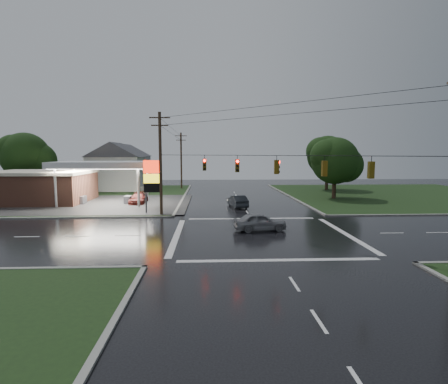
{
  "coord_description": "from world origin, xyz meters",
  "views": [
    {
      "loc": [
        -4.38,
        -28.1,
        6.68
      ],
      "look_at": [
        -2.91,
        4.87,
        3.0
      ],
      "focal_mm": 28.0,
      "sensor_mm": 36.0,
      "label": 1
    }
  ],
  "objects_px": {
    "house_far": "(127,164)",
    "utility_pole_nw": "(160,162)",
    "pylon_sign": "(153,178)",
    "house_near": "(117,166)",
    "car_pump": "(139,198)",
    "tree_ne_near": "(336,161)",
    "car_crossing": "(260,222)",
    "gas_station": "(50,184)",
    "tree_ne_far": "(328,156)",
    "car_north": "(238,201)",
    "tree_nw_behind": "(26,156)",
    "utility_pole_n": "(181,160)"
  },
  "relations": [
    {
      "from": "utility_pole_nw",
      "to": "car_crossing",
      "type": "height_order",
      "value": "utility_pole_nw"
    },
    {
      "from": "utility_pole_nw",
      "to": "tree_ne_far",
      "type": "xyz_separation_m",
      "value": [
        26.65,
        24.49,
        0.46
      ]
    },
    {
      "from": "house_far",
      "to": "tree_ne_far",
      "type": "xyz_separation_m",
      "value": [
        39.1,
        -14.01,
        1.77
      ]
    },
    {
      "from": "car_north",
      "to": "car_crossing",
      "type": "distance_m",
      "value": 13.21
    },
    {
      "from": "tree_ne_near",
      "to": "tree_ne_far",
      "type": "bearing_deg",
      "value": 75.93
    },
    {
      "from": "car_north",
      "to": "utility_pole_nw",
      "type": "bearing_deg",
      "value": 19.87
    },
    {
      "from": "pylon_sign",
      "to": "utility_pole_nw",
      "type": "bearing_deg",
      "value": -45.0
    },
    {
      "from": "house_near",
      "to": "car_north",
      "type": "relative_size",
      "value": 2.4
    },
    {
      "from": "house_far",
      "to": "tree_ne_far",
      "type": "height_order",
      "value": "tree_ne_far"
    },
    {
      "from": "house_far",
      "to": "tree_ne_near",
      "type": "xyz_separation_m",
      "value": [
        36.09,
        -26.01,
        1.16
      ]
    },
    {
      "from": "utility_pole_n",
      "to": "tree_ne_far",
      "type": "distance_m",
      "value": 26.96
    },
    {
      "from": "tree_ne_far",
      "to": "car_pump",
      "type": "bearing_deg",
      "value": -153.07
    },
    {
      "from": "car_crossing",
      "to": "car_pump",
      "type": "xyz_separation_m",
      "value": [
        -13.74,
        16.87,
        -0.08
      ]
    },
    {
      "from": "pylon_sign",
      "to": "house_near",
      "type": "relative_size",
      "value": 0.54
    },
    {
      "from": "utility_pole_nw",
      "to": "house_far",
      "type": "relative_size",
      "value": 1.0
    },
    {
      "from": "tree_ne_near",
      "to": "car_pump",
      "type": "relative_size",
      "value": 1.86
    },
    {
      "from": "house_far",
      "to": "utility_pole_nw",
      "type": "bearing_deg",
      "value": -72.08
    },
    {
      "from": "utility_pole_nw",
      "to": "tree_nw_behind",
      "type": "relative_size",
      "value": 1.1
    },
    {
      "from": "gas_station",
      "to": "house_far",
      "type": "bearing_deg",
      "value": 82.5
    },
    {
      "from": "gas_station",
      "to": "utility_pole_n",
      "type": "relative_size",
      "value": 2.5
    },
    {
      "from": "gas_station",
      "to": "tree_ne_near",
      "type": "distance_m",
      "value": 40.0
    },
    {
      "from": "car_crossing",
      "to": "pylon_sign",
      "type": "bearing_deg",
      "value": 42.45
    },
    {
      "from": "house_near",
      "to": "car_pump",
      "type": "height_order",
      "value": "house_near"
    },
    {
      "from": "utility_pole_nw",
      "to": "car_pump",
      "type": "bearing_deg",
      "value": 115.43
    },
    {
      "from": "tree_nw_behind",
      "to": "car_north",
      "type": "height_order",
      "value": "tree_nw_behind"
    },
    {
      "from": "house_far",
      "to": "car_north",
      "type": "height_order",
      "value": "house_far"
    },
    {
      "from": "utility_pole_nw",
      "to": "tree_ne_far",
      "type": "height_order",
      "value": "utility_pole_nw"
    },
    {
      "from": "car_crossing",
      "to": "tree_ne_far",
      "type": "bearing_deg",
      "value": -34.67
    },
    {
      "from": "pylon_sign",
      "to": "tree_ne_far",
      "type": "distance_m",
      "value": 36.35
    },
    {
      "from": "house_near",
      "to": "tree_ne_far",
      "type": "bearing_deg",
      "value": -3.01
    },
    {
      "from": "utility_pole_n",
      "to": "house_near",
      "type": "distance_m",
      "value": 11.67
    },
    {
      "from": "gas_station",
      "to": "tree_nw_behind",
      "type": "bearing_deg",
      "value": 128.42
    },
    {
      "from": "tree_ne_near",
      "to": "utility_pole_nw",
      "type": "bearing_deg",
      "value": -152.14
    },
    {
      "from": "utility_pole_nw",
      "to": "gas_station",
      "type": "bearing_deg",
      "value": 147.77
    },
    {
      "from": "pylon_sign",
      "to": "house_near",
      "type": "height_order",
      "value": "house_near"
    },
    {
      "from": "pylon_sign",
      "to": "car_pump",
      "type": "relative_size",
      "value": 1.25
    },
    {
      "from": "utility_pole_nw",
      "to": "tree_ne_far",
      "type": "bearing_deg",
      "value": 42.59
    },
    {
      "from": "tree_ne_far",
      "to": "car_pump",
      "type": "distance_m",
      "value": 35.03
    },
    {
      "from": "tree_ne_near",
      "to": "tree_nw_behind",
      "type": "bearing_deg",
      "value": 170.53
    },
    {
      "from": "house_near",
      "to": "tree_ne_near",
      "type": "distance_m",
      "value": 37.8
    },
    {
      "from": "pylon_sign",
      "to": "utility_pole_nw",
      "type": "height_order",
      "value": "utility_pole_nw"
    },
    {
      "from": "tree_nw_behind",
      "to": "car_pump",
      "type": "xyz_separation_m",
      "value": [
        20.14,
        -11.67,
        -5.48
      ]
    },
    {
      "from": "utility_pole_nw",
      "to": "house_near",
      "type": "height_order",
      "value": "utility_pole_nw"
    },
    {
      "from": "car_crossing",
      "to": "house_near",
      "type": "bearing_deg",
      "value": 24.36
    },
    {
      "from": "utility_pole_n",
      "to": "car_crossing",
      "type": "height_order",
      "value": "utility_pole_n"
    },
    {
      "from": "tree_nw_behind",
      "to": "car_crossing",
      "type": "xyz_separation_m",
      "value": [
        33.89,
        -28.54,
        -5.41
      ]
    },
    {
      "from": "tree_ne_near",
      "to": "car_crossing",
      "type": "bearing_deg",
      "value": -124.47
    },
    {
      "from": "car_north",
      "to": "house_near",
      "type": "bearing_deg",
      "value": -57.39
    },
    {
      "from": "gas_station",
      "to": "house_near",
      "type": "relative_size",
      "value": 2.37
    },
    {
      "from": "gas_station",
      "to": "car_pump",
      "type": "relative_size",
      "value": 5.44
    }
  ]
}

